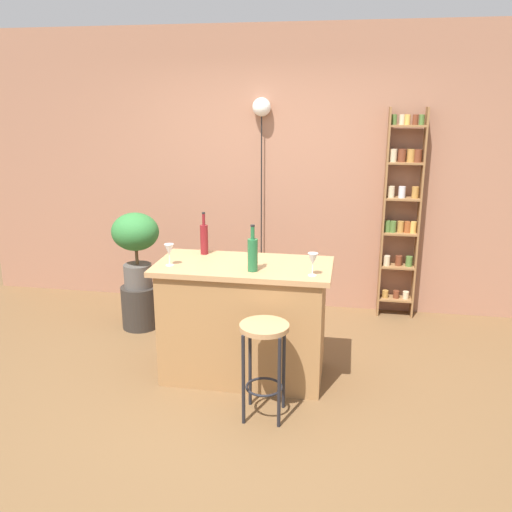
{
  "coord_description": "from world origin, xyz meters",
  "views": [
    {
      "loc": [
        0.77,
        -3.55,
        2.11
      ],
      "look_at": [
        0.05,
        0.55,
        0.91
      ],
      "focal_mm": 38.35,
      "sensor_mm": 36.0,
      "label": 1
    }
  ],
  "objects": [
    {
      "name": "bottle_vinegar",
      "position": [
        0.1,
        0.14,
        1.05
      ],
      "size": [
        0.07,
        0.07,
        0.34
      ],
      "color": "#236638",
      "rests_on": "kitchen_counter"
    },
    {
      "name": "ground",
      "position": [
        0.0,
        0.0,
        0.0
      ],
      "size": [
        12.0,
        12.0,
        0.0
      ],
      "primitive_type": "plane",
      "color": "brown"
    },
    {
      "name": "bottle_soda_blue",
      "position": [
        -0.36,
        0.52,
        1.04
      ],
      "size": [
        0.06,
        0.06,
        0.34
      ],
      "color": "maroon",
      "rests_on": "kitchen_counter"
    },
    {
      "name": "plant_stool",
      "position": [
        -1.16,
        1.05,
        0.2
      ],
      "size": [
        0.34,
        0.34,
        0.41
      ],
      "primitive_type": "cylinder",
      "color": "#2D2823",
      "rests_on": "ground"
    },
    {
      "name": "potted_plant",
      "position": [
        -1.16,
        1.05,
        0.85
      ],
      "size": [
        0.44,
        0.39,
        0.71
      ],
      "color": "#514C47",
      "rests_on": "plant_stool"
    },
    {
      "name": "back_wall",
      "position": [
        0.0,
        1.95,
        1.4
      ],
      "size": [
        6.4,
        0.1,
        2.8
      ],
      "primitive_type": "cube",
      "color": "#9E6B51",
      "rests_on": "ground"
    },
    {
      "name": "kitchen_counter",
      "position": [
        0.0,
        0.3,
        0.46
      ],
      "size": [
        1.32,
        0.66,
        0.92
      ],
      "color": "#9E7042",
      "rests_on": "ground"
    },
    {
      "name": "pendant_globe_light",
      "position": [
        -0.12,
        1.84,
        1.98
      ],
      "size": [
        0.18,
        0.18,
        2.12
      ],
      "color": "black",
      "rests_on": "ground"
    },
    {
      "name": "wine_glass_center",
      "position": [
        -0.54,
        0.17,
        1.03
      ],
      "size": [
        0.07,
        0.07,
        0.16
      ],
      "color": "silver",
      "rests_on": "kitchen_counter"
    },
    {
      "name": "bar_stool",
      "position": [
        0.25,
        -0.25,
        0.5
      ],
      "size": [
        0.33,
        0.33,
        0.68
      ],
      "color": "black",
      "rests_on": "ground"
    },
    {
      "name": "wine_glass_left",
      "position": [
        0.53,
        0.11,
        1.03
      ],
      "size": [
        0.07,
        0.07,
        0.16
      ],
      "color": "silver",
      "rests_on": "kitchen_counter"
    },
    {
      "name": "spice_shelf",
      "position": [
        1.25,
        1.79,
        1.07
      ],
      "size": [
        0.35,
        0.17,
        2.04
      ],
      "color": "olive",
      "rests_on": "ground"
    }
  ]
}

